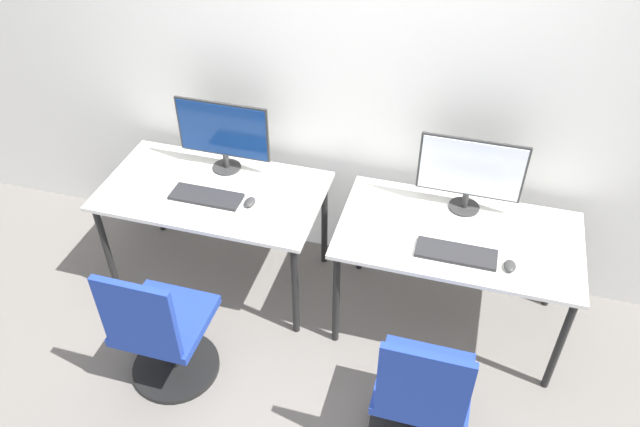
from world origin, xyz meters
TOP-DOWN VIEW (x-y plane):
  - ground_plane at (0.00, 0.00)m, footprint 20.00×20.00m
  - wall_back at (0.00, 0.84)m, footprint 12.00×0.05m
  - desk_left at (-0.71, 0.36)m, footprint 1.28×0.72m
  - monitor_left at (-0.71, 0.58)m, footprint 0.56×0.17m
  - keyboard_left at (-0.71, 0.28)m, footprint 0.41×0.15m
  - mouse_left at (-0.45, 0.29)m, footprint 0.06×0.09m
  - office_chair_left at (-0.68, -0.45)m, footprint 0.48×0.48m
  - desk_right at (0.71, 0.36)m, footprint 1.28×0.72m
  - monitor_right at (0.71, 0.59)m, footprint 0.56×0.17m
  - keyboard_right at (0.71, 0.19)m, footprint 0.41×0.15m
  - mouse_right at (0.98, 0.16)m, footprint 0.06×0.09m
  - office_chair_right at (0.67, -0.47)m, footprint 0.48×0.48m

SIDE VIEW (x-z plane):
  - ground_plane at x=0.00m, z-range 0.00..0.00m
  - office_chair_left at x=-0.68m, z-range -0.08..0.79m
  - office_chair_right at x=0.67m, z-range -0.08..0.79m
  - desk_left at x=-0.71m, z-range 0.28..0.98m
  - desk_right at x=0.71m, z-range 0.28..0.98m
  - keyboard_left at x=-0.71m, z-range 0.70..0.72m
  - keyboard_right at x=0.71m, z-range 0.70..0.72m
  - mouse_left at x=-0.45m, z-range 0.70..0.73m
  - mouse_right at x=0.98m, z-range 0.70..0.73m
  - monitor_left at x=-0.71m, z-range 0.72..1.17m
  - monitor_right at x=0.71m, z-range 0.72..1.17m
  - wall_back at x=0.00m, z-range 0.00..2.80m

